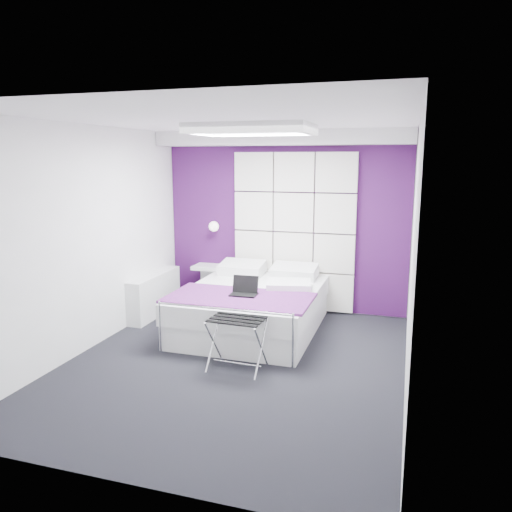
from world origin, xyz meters
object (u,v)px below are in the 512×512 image
Objects in this scene: bed at (253,307)px; nightstand at (210,267)px; wall_lamp at (215,226)px; laptop at (245,290)px; luggage_rack at (237,344)px; radiator at (155,294)px.

bed reaches higher than nightstand.
wall_lamp is 1.76m from laptop.
laptop reaches higher than bed.
wall_lamp reaches higher than laptop.
wall_lamp is at bearing 122.07° from laptop.
laptop is (-0.19, 0.83, 0.36)m from luggage_rack.
wall_lamp reaches higher than bed.
radiator is at bearing -128.30° from nightstand.
nightstand is at bearing 136.54° from bed.
laptop is at bearing -53.00° from nightstand.
nightstand is 1.53× the size of laptop.
bed reaches higher than radiator.
laptop reaches higher than nightstand.
radiator is 2.11× the size of luggage_rack.
radiator is at bearing 143.17° from luggage_rack.
luggage_rack is (1.19, -2.16, -0.31)m from nightstand.
laptop is (0.93, -1.37, -0.57)m from wall_lamp.
wall_lamp is 0.31× the size of nightstand.
wall_lamp is 1.60m from bed.
wall_lamp reaches higher than radiator.
wall_lamp is 0.47× the size of laptop.
nightstand is 0.85× the size of luggage_rack.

